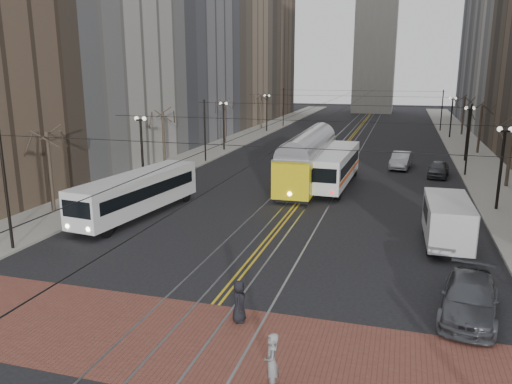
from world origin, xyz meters
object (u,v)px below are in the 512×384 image
Objects in this scene: transit_bus at (137,195)px; pedestrian_b at (272,362)px; cargo_van at (447,223)px; sedan_grey at (439,169)px; streetcar at (308,164)px; rear_bus at (335,168)px; pedestrian_a at (239,301)px; sedan_parked at (469,298)px; sedan_silver at (401,160)px.

transit_bus is 20.71m from pedestrian_b.
sedan_grey is (0.72, 19.61, -0.59)m from cargo_van.
cargo_van is at bearing 5.61° from transit_bus.
streetcar reaches higher than rear_bus.
cargo_van is 1.41× the size of sedan_grey.
cargo_van is 14.24m from pedestrian_a.
rear_bus reaches higher than sedan_parked.
pedestrian_b is (2.30, -3.83, 0.10)m from pedestrian_a.
pedestrian_a is (11.09, -11.96, -0.57)m from transit_bus.
transit_bus is 16.32m from pedestrian_a.
transit_bus is at bearing 28.86° from pedestrian_a.
cargo_van reaches higher than pedestrian_a.
transit_bus reaches higher than sedan_silver.
transit_bus is 27.85m from sedan_grey.
streetcar reaches higher than sedan_grey.
pedestrian_b is (-3.44, -38.22, 0.14)m from sedan_silver.
rear_bus is (11.49, 12.71, 0.11)m from transit_bus.
cargo_van is 3.53× the size of pedestrian_a.
rear_bus is 6.24× the size of pedestrian_b.
streetcar is 3.54× the size of sedan_grey.
sedan_parked is (2.90, -31.36, -0.06)m from sedan_silver.
streetcar is 7.94× the size of pedestrian_b.
transit_bus is at bearing -157.01° from pedestrian_b.
streetcar reaches higher than pedestrian_b.
pedestrian_a is (-9.10, -31.12, 0.13)m from sedan_grey.
transit_bus is 1.91× the size of cargo_van.
streetcar reaches higher than pedestrian_a.
pedestrian_a is at bearing -127.30° from cargo_van.
rear_bus is 23.17m from sedan_parked.
rear_bus is 10.86m from sedan_grey.
cargo_van reaches higher than sedan_silver.
sedan_silver is at bearing 157.56° from pedestrian_b.
cargo_van is (19.47, -0.46, -0.11)m from transit_bus.
rear_bus is at bearing 166.50° from pedestrian_b.
streetcar is at bearing -121.78° from sedan_silver.
pedestrian_b is at bearing -124.08° from sedan_parked.
streetcar reaches higher than sedan_silver.
transit_bus is 6.03× the size of pedestrian_b.
pedestrian_a is at bearing -88.99° from rear_bus.
sedan_parked is 3.08× the size of pedestrian_a.
sedan_silver reaches higher than sedan_grey.
sedan_silver is (-2.64, 22.88, -0.50)m from cargo_van.
transit_bus is at bearing -120.30° from sedan_silver.
cargo_van is at bearing 100.41° from sedan_parked.
pedestrian_a is (-8.64, -3.03, 0.10)m from sedan_parked.
pedestrian_a is 4.47m from pedestrian_b.
rear_bus is 28.57m from pedestrian_b.
transit_bus is 15.75m from streetcar.
transit_bus is at bearing -126.15° from streetcar.
sedan_parked is at bearing 119.96° from pedestrian_b.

